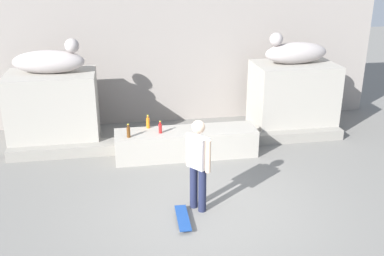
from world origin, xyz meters
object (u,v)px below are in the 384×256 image
at_px(bottle_red, 160,128).
at_px(statue_reclining_right, 295,52).
at_px(skater, 198,162).
at_px(skateboard, 183,218).
at_px(statue_reclining_left, 50,61).
at_px(bottle_orange, 148,123).
at_px(bottle_brown, 128,132).

bearing_deg(bottle_red, statue_reclining_right, 19.96).
xyz_separation_m(skater, skateboard, (-0.33, -0.36, -0.86)).
bearing_deg(bottle_red, skater, -79.26).
height_order(statue_reclining_left, skater, statue_reclining_left).
bearing_deg(skateboard, statue_reclining_left, 33.63).
xyz_separation_m(statue_reclining_right, bottle_orange, (-3.70, -0.90, -1.28)).
distance_m(statue_reclining_left, bottle_red, 2.94).
relative_size(skater, skateboard, 2.07).
bearing_deg(skater, bottle_orange, -23.17).
xyz_separation_m(statue_reclining_right, bottle_red, (-3.47, -1.26, -1.29)).
distance_m(skateboard, bottle_orange, 3.04).
bearing_deg(skater, statue_reclining_left, 0.61).
bearing_deg(bottle_red, skateboard, -87.82).
bearing_deg(bottle_orange, bottle_red, -56.11).
relative_size(statue_reclining_right, bottle_orange, 5.38).
bearing_deg(statue_reclining_left, skateboard, -52.59).
relative_size(skateboard, bottle_red, 2.89).
bearing_deg(statue_reclining_right, skater, 44.82).
xyz_separation_m(statue_reclining_left, skateboard, (2.42, -3.85, -1.95)).
bearing_deg(statue_reclining_right, statue_reclining_left, -4.13).
height_order(bottle_red, bottle_orange, bottle_orange).
relative_size(skater, bottle_red, 5.99).
xyz_separation_m(bottle_orange, bottle_brown, (-0.45, -0.49, -0.00)).
bearing_deg(bottle_red, bottle_orange, 123.89).
distance_m(skateboard, bottle_brown, 2.67).
relative_size(statue_reclining_left, skater, 0.99).
bearing_deg(bottle_brown, statue_reclining_left, 139.51).
height_order(skateboard, bottle_red, bottle_red).
relative_size(statue_reclining_left, bottle_orange, 5.41).
relative_size(skateboard, bottle_brown, 2.68).
distance_m(statue_reclining_left, bottle_brown, 2.50).
bearing_deg(bottle_orange, bottle_brown, -132.73).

